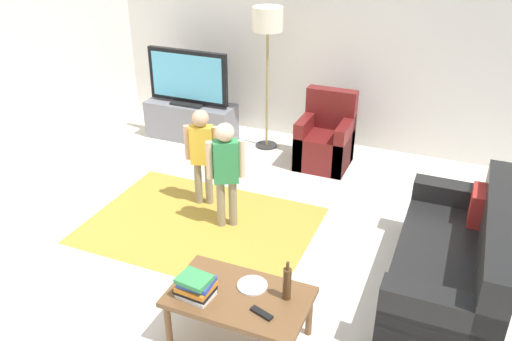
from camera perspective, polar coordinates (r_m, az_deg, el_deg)
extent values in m
plane|color=beige|center=(4.82, -2.80, -9.94)|extent=(7.80, 7.80, 0.00)
cube|color=silver|center=(6.84, 8.04, 13.91)|extent=(6.00, 0.12, 2.70)
cube|color=#B28C33|center=(5.34, -5.99, -5.83)|extent=(2.20, 1.60, 0.01)
cube|color=slate|center=(7.16, -6.97, 5.33)|extent=(1.20, 0.44, 0.50)
cube|color=black|center=(7.17, -7.09, 4.08)|extent=(1.10, 0.32, 0.03)
cube|color=black|center=(7.05, -7.17, 7.27)|extent=(0.44, 0.28, 0.03)
cube|color=black|center=(6.93, -7.34, 10.02)|extent=(1.10, 0.07, 0.68)
cube|color=#59B2D8|center=(6.90, -7.49, 9.93)|extent=(1.00, 0.01, 0.58)
cube|color=black|center=(4.64, 19.68, -10.23)|extent=(0.80, 1.80, 0.42)
cube|color=black|center=(4.53, 23.89, -8.67)|extent=(0.20, 1.80, 0.86)
cube|color=black|center=(3.96, 18.82, -15.91)|extent=(0.80, 0.20, 0.60)
cube|color=black|center=(5.27, 20.61, -4.40)|extent=(0.80, 0.20, 0.60)
cube|color=#B22823|center=(4.93, 22.60, -3.57)|extent=(0.10, 0.32, 0.32)
cube|color=maroon|center=(6.43, 7.32, 2.26)|extent=(0.60, 0.60, 0.42)
cube|color=maroon|center=(6.53, 7.99, 4.92)|extent=(0.60, 0.16, 0.90)
cube|color=maroon|center=(6.45, 5.32, 3.34)|extent=(0.12, 0.60, 0.60)
cube|color=maroon|center=(6.34, 9.45, 2.62)|extent=(0.12, 0.60, 0.60)
cylinder|color=#262626|center=(6.96, 1.13, 2.74)|extent=(0.28, 0.28, 0.02)
cylinder|color=#99844C|center=(6.69, 1.19, 8.59)|extent=(0.03, 0.03, 1.50)
cylinder|color=silver|center=(6.45, 1.27, 16.00)|extent=(0.36, 0.36, 0.28)
cylinder|color=gray|center=(5.61, -6.22, -1.33)|extent=(0.08, 0.08, 0.48)
cylinder|color=gray|center=(5.59, -5.09, -1.39)|extent=(0.08, 0.08, 0.48)
cube|color=gold|center=(5.40, -5.87, 2.76)|extent=(0.25, 0.18, 0.41)
sphere|color=tan|center=(5.28, -6.02, 5.61)|extent=(0.17, 0.17, 0.17)
cylinder|color=tan|center=(5.42, -7.39, 3.01)|extent=(0.06, 0.06, 0.37)
cylinder|color=tan|center=(5.36, -4.36, 2.89)|extent=(0.06, 0.06, 0.37)
cylinder|color=gray|center=(5.20, -3.79, -3.59)|extent=(0.08, 0.08, 0.49)
cylinder|color=gray|center=(5.21, -2.50, -3.51)|extent=(0.08, 0.08, 0.49)
cube|color=#338C4C|center=(4.98, -3.28, 0.97)|extent=(0.27, 0.23, 0.42)
sphere|color=beige|center=(4.86, -3.37, 4.13)|extent=(0.18, 0.18, 0.18)
cylinder|color=beige|center=(4.97, -5.02, 1.09)|extent=(0.07, 0.07, 0.38)
cylinder|color=beige|center=(4.98, -1.56, 1.28)|extent=(0.07, 0.07, 0.38)
cube|color=brown|center=(3.86, -1.82, -13.45)|extent=(1.00, 0.60, 0.04)
cylinder|color=brown|center=(4.01, -9.43, -16.08)|extent=(0.05, 0.05, 0.38)
cylinder|color=brown|center=(4.32, -5.93, -11.97)|extent=(0.05, 0.05, 0.38)
cylinder|color=brown|center=(4.06, 5.75, -15.11)|extent=(0.05, 0.05, 0.38)
cube|color=white|center=(3.85, -6.48, -13.09)|extent=(0.26, 0.21, 0.03)
cube|color=black|center=(3.84, -6.56, -12.64)|extent=(0.27, 0.21, 0.03)
cube|color=orange|center=(3.82, -6.48, -12.28)|extent=(0.25, 0.22, 0.04)
cube|color=#334CA5|center=(3.79, -6.39, -11.81)|extent=(0.23, 0.19, 0.04)
cube|color=#388C4C|center=(3.76, -6.67, -11.55)|extent=(0.24, 0.21, 0.03)
cylinder|color=#4C3319|center=(3.74, 3.36, -12.08)|extent=(0.06, 0.06, 0.25)
cylinder|color=#4C3319|center=(3.65, 3.43, -10.22)|extent=(0.02, 0.02, 0.06)
cube|color=black|center=(3.69, 0.60, -15.10)|extent=(0.18, 0.10, 0.02)
cylinder|color=white|center=(3.91, -0.40, -12.27)|extent=(0.22, 0.22, 0.02)
cube|color=silver|center=(3.89, -0.12, -12.22)|extent=(0.11, 0.12, 0.01)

